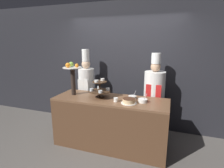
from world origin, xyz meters
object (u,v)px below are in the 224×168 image
object	(u,v)px
chef_center_left	(154,93)
serving_bowl_near	(143,101)
chef_left	(87,87)
fruit_pedestal	(72,74)
cake_round	(129,101)
serving_bowl_far	(132,97)
cup_white	(116,100)
tiered_stand	(100,89)

from	to	relation	value
chef_center_left	serving_bowl_near	bearing A→B (deg)	-102.27
chef_left	chef_center_left	world-z (taller)	chef_left
fruit_pedestal	cake_round	bearing A→B (deg)	-7.17
fruit_pedestal	chef_center_left	xyz separation A→B (m)	(1.49, 0.58, -0.40)
serving_bowl_far	fruit_pedestal	bearing A→B (deg)	-174.88
chef_left	chef_center_left	distance (m)	1.50
cake_round	cup_white	world-z (taller)	cake_round
cup_white	chef_left	world-z (taller)	chef_left
chef_left	cake_round	bearing A→B (deg)	-32.24
fruit_pedestal	serving_bowl_near	xyz separation A→B (m)	(1.36, -0.02, -0.38)
chef_left	chef_center_left	xyz separation A→B (m)	(1.50, -0.00, -0.02)
tiered_stand	cake_round	world-z (taller)	tiered_stand
serving_bowl_far	serving_bowl_near	bearing A→B (deg)	-30.10
tiered_stand	cup_white	xyz separation A→B (m)	(0.35, -0.12, -0.13)
cup_white	serving_bowl_far	distance (m)	0.34
tiered_stand	cake_round	size ratio (longest dim) A/B	1.48
chef_left	cup_white	bearing A→B (deg)	-38.02
cake_round	chef_center_left	xyz separation A→B (m)	(0.34, 0.73, -0.04)
cake_round	serving_bowl_near	distance (m)	0.25
serving_bowl_far	chef_center_left	world-z (taller)	chef_center_left
cup_white	chef_left	distance (m)	1.17
fruit_pedestal	chef_left	distance (m)	0.70
fruit_pedestal	chef_left	world-z (taller)	chef_left
fruit_pedestal	cake_round	world-z (taller)	fruit_pedestal
fruit_pedestal	serving_bowl_near	distance (m)	1.41
cake_round	serving_bowl_far	world-z (taller)	serving_bowl_far
serving_bowl_far	chef_center_left	distance (m)	0.59
chef_center_left	chef_left	bearing A→B (deg)	180.00
fruit_pedestal	serving_bowl_near	world-z (taller)	fruit_pedestal
serving_bowl_near	serving_bowl_far	size ratio (longest dim) A/B	1.02
cake_round	serving_bowl_far	xyz separation A→B (m)	(0.00, 0.25, -0.01)
tiered_stand	cup_white	world-z (taller)	tiered_stand
cup_white	chef_center_left	distance (m)	0.92
cup_white	chef_center_left	xyz separation A→B (m)	(0.57, 0.72, -0.03)
chef_center_left	serving_bowl_far	bearing A→B (deg)	-125.23
fruit_pedestal	cup_white	world-z (taller)	fruit_pedestal
tiered_stand	fruit_pedestal	world-z (taller)	fruit_pedestal
tiered_stand	serving_bowl_near	distance (m)	0.80
chef_center_left	fruit_pedestal	bearing A→B (deg)	-158.59
cake_round	serving_bowl_far	distance (m)	0.25
tiered_stand	chef_left	xyz separation A→B (m)	(-0.57, 0.60, -0.15)
tiered_stand	chef_left	bearing A→B (deg)	133.69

